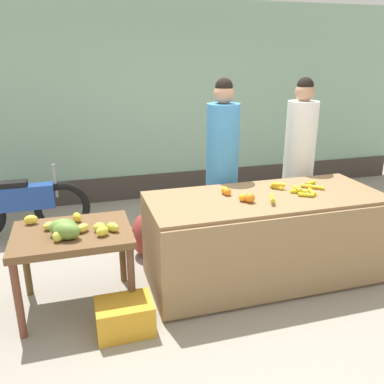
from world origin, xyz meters
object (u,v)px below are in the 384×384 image
object	(u,v)px
parked_motorcycle	(19,206)
produce_crate	(125,316)
vendor_woman_white_shirt	(299,161)
produce_sack	(145,235)
vendor_woman_blue_shirt	(222,168)

from	to	relation	value
parked_motorcycle	produce_crate	xyz separation A→B (m)	(0.94, -2.07, -0.27)
vendor_woman_white_shirt	produce_sack	distance (m)	1.92
produce_sack	vendor_woman_white_shirt	bearing A→B (deg)	-0.29
produce_sack	produce_crate	bearing A→B (deg)	-107.42
vendor_woman_blue_shirt	parked_motorcycle	size ratio (longest dim) A/B	1.16
vendor_woman_white_shirt	parked_motorcycle	world-z (taller)	vendor_woman_white_shirt
parked_motorcycle	produce_sack	world-z (taller)	parked_motorcycle
vendor_woman_white_shirt	produce_sack	world-z (taller)	vendor_woman_white_shirt
vendor_woman_blue_shirt	parked_motorcycle	world-z (taller)	vendor_woman_blue_shirt
vendor_woman_white_shirt	produce_crate	distance (m)	2.61
vendor_woman_white_shirt	produce_crate	world-z (taller)	vendor_woman_white_shirt
parked_motorcycle	vendor_woman_white_shirt	bearing A→B (deg)	-15.32
vendor_woman_white_shirt	parked_motorcycle	xyz separation A→B (m)	(-3.11, 0.85, -0.53)
produce_crate	produce_sack	xyz separation A→B (m)	(0.38, 1.22, 0.11)
vendor_woman_blue_shirt	produce_crate	distance (m)	1.86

